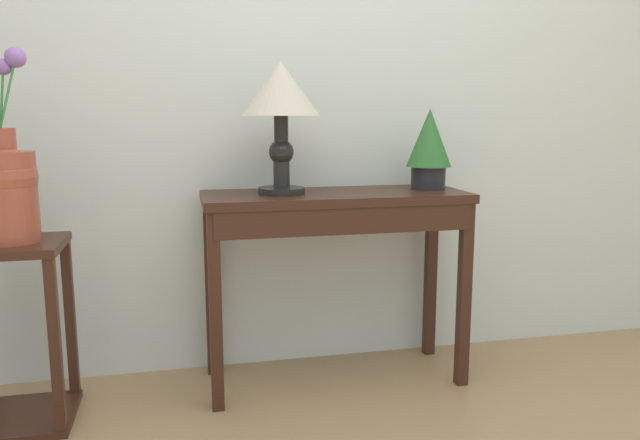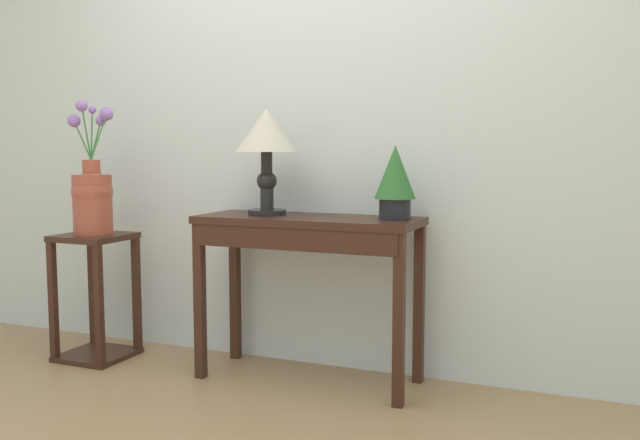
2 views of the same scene
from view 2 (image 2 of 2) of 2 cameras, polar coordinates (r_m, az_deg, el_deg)
back_wall_with_art at (r=3.45m, az=0.10°, el=10.95°), size 9.00×0.10×2.80m
console_table at (r=3.16m, az=-1.16°, el=-2.03°), size 1.05×0.40×0.79m
table_lamp at (r=3.24m, az=-4.52°, el=6.86°), size 0.30×0.30×0.50m
potted_plant_on_console at (r=3.04m, az=6.32°, el=3.45°), size 0.19×0.19×0.33m
pedestal_stand_left at (r=3.77m, az=-18.30°, el=-6.12°), size 0.34×0.34×0.66m
flower_vase_tall at (r=3.70m, az=-18.56°, el=2.08°), size 0.22×0.21×0.69m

